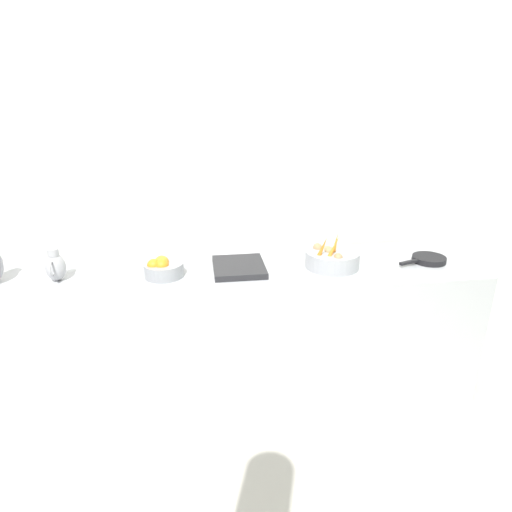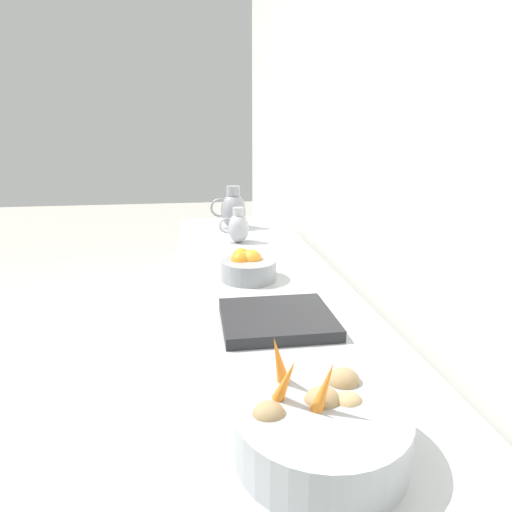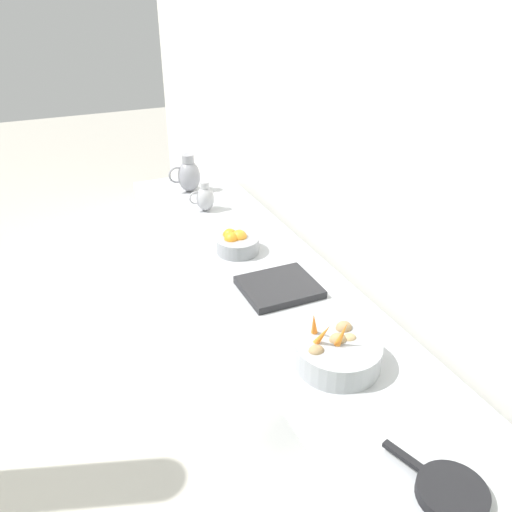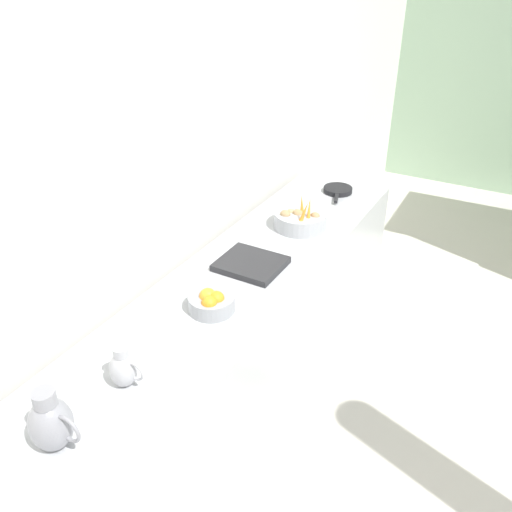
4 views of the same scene
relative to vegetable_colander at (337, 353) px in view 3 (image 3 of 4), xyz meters
name	(u,v)px [view 3 (image 3 of 4)]	position (x,y,z in m)	size (l,w,h in m)	color
tile_wall_left	(432,175)	(-0.48, -0.18, 0.57)	(0.10, 7.74, 3.00)	white
prep_counter	(269,349)	(-0.04, -0.68, -0.49)	(0.67, 3.13, 0.87)	#ADAFB5
vegetable_colander	(337,353)	(0.00, 0.00, 0.00)	(0.32, 0.32, 0.22)	#9EA0A5
orange_bowl	(237,243)	(0.01, -1.00, 0.00)	(0.23, 0.23, 0.12)	gray
metal_pitcher_tall	(189,175)	(-0.02, -1.93, 0.06)	(0.21, 0.15, 0.25)	gray
metal_pitcher_short	(205,198)	(-0.02, -1.58, 0.03)	(0.16, 0.11, 0.19)	#A3A3A8
counter_sink_basin	(279,287)	(-0.03, -0.56, -0.04)	(0.34, 0.30, 0.04)	#232326
skillet_on_counter	(450,492)	(0.00, 0.62, -0.04)	(0.20, 0.33, 0.03)	black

